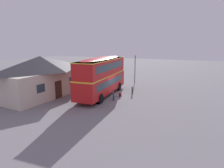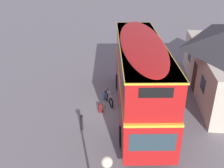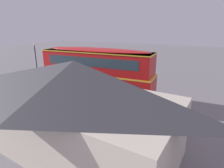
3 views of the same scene
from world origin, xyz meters
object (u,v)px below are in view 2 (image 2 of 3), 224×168
Objects in this scene: backpack_on_ground at (101,108)px; kerb_bollard at (82,122)px; double_decker_bus at (140,74)px; water_bottle_clear_plastic at (98,106)px; touring_bicycle at (108,98)px; water_bottle_green_metal at (105,107)px.

kerb_bollard is (1.93, -0.88, 0.20)m from backpack_on_ground.
double_decker_bus is 3.35m from backpack_on_ground.
kerb_bollard is at bearing -15.43° from water_bottle_clear_plastic.
touring_bicycle is 0.76m from water_bottle_green_metal.
double_decker_bus is 3.17m from touring_bicycle.
kerb_bollard is at bearing -24.36° from backpack_on_ground.
backpack_on_ground is 0.59× the size of kerb_bollard.
touring_bicycle is 3.31m from kerb_bollard.
touring_bicycle is 2.80× the size of backpack_on_ground.
double_decker_bus is 48.47× the size of water_bottle_clear_plastic.
kerb_bollard reaches higher than backpack_on_ground.
double_decker_bus reaches higher than touring_bicycle.
water_bottle_clear_plastic is at bearing -156.65° from backpack_on_ground.
double_decker_bus is at bearing 123.01° from kerb_bollard.
double_decker_bus reaches higher than backpack_on_ground.
double_decker_bus is at bearing 94.38° from backpack_on_ground.
water_bottle_green_metal is (0.69, -0.16, -0.26)m from touring_bicycle.
double_decker_bus is 3.33m from water_bottle_green_metal.
touring_bicycle is 6.88× the size of water_bottle_green_metal.
touring_bicycle is 7.29× the size of water_bottle_clear_plastic.
touring_bicycle reaches higher than water_bottle_green_metal.
water_bottle_green_metal is (-0.43, 0.23, -0.19)m from backpack_on_ground.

